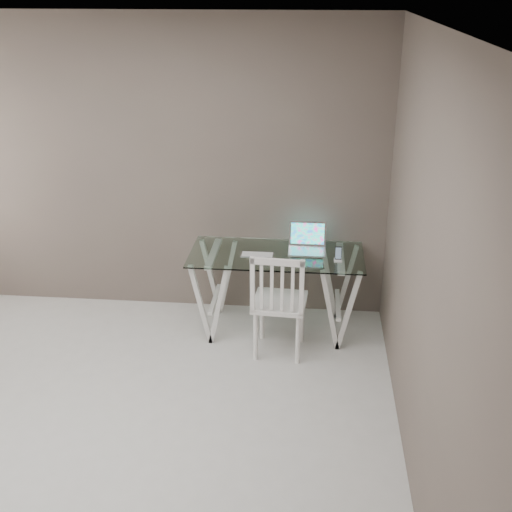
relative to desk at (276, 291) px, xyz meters
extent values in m
plane|color=beige|center=(-1.03, -1.83, -0.38)|extent=(4.50, 4.50, 0.00)
cube|color=white|center=(-1.03, -1.83, 2.32)|extent=(4.00, 4.50, 0.02)
cube|color=#62554D|center=(-1.03, 0.42, 0.97)|extent=(4.00, 0.02, 2.70)
cube|color=#62554D|center=(0.97, -1.83, 0.97)|extent=(0.02, 4.50, 2.70)
cube|color=silver|center=(0.00, 0.00, 0.36)|extent=(1.50, 0.70, 0.01)
cube|color=silver|center=(-0.55, 0.00, -0.02)|extent=(0.24, 0.62, 0.72)
cube|color=silver|center=(0.55, 0.00, -0.02)|extent=(0.24, 0.62, 0.72)
cube|color=white|center=(0.05, -0.35, 0.08)|extent=(0.46, 0.46, 0.04)
cylinder|color=white|center=(-0.13, -0.52, -0.16)|extent=(0.04, 0.04, 0.44)
cylinder|color=white|center=(0.22, -0.54, -0.16)|extent=(0.04, 0.04, 0.44)
cylinder|color=white|center=(-0.11, -0.17, -0.16)|extent=(0.04, 0.04, 0.44)
cylinder|color=white|center=(0.24, -0.19, -0.16)|extent=(0.04, 0.04, 0.44)
cube|color=white|center=(0.04, -0.55, 0.32)|extent=(0.43, 0.06, 0.48)
cube|color=silver|center=(0.26, 0.06, 0.37)|extent=(0.32, 0.22, 0.01)
cube|color=#19D899|center=(0.26, 0.20, 0.48)|extent=(0.32, 0.07, 0.21)
cube|color=silver|center=(-0.16, -0.04, 0.37)|extent=(0.29, 0.12, 0.01)
ellipsoid|color=silver|center=(-0.09, -0.21, 0.38)|extent=(0.12, 0.07, 0.04)
cube|color=white|center=(0.52, -0.11, 0.37)|extent=(0.07, 0.07, 0.02)
cube|color=black|center=(0.52, -0.10, 0.43)|extent=(0.06, 0.03, 0.11)
camera|label=1|loc=(0.30, -5.08, 2.55)|focal=45.00mm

